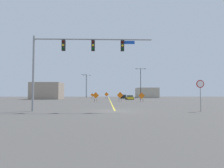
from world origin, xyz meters
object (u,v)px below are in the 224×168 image
street_lamp_mid_right (87,84)px  construction_sign_right_shoulder (120,96)px  construction_sign_left_shoulder (107,95)px  construction_sign_left_lane (142,96)px  street_lamp_far_left (86,85)px  construction_sign_right_lane (92,95)px  stop_sign (200,89)px  construction_sign_median_near (96,96)px  car_black_distant (123,97)px  traffic_signal_assembly (75,52)px  car_yellow_far (130,98)px  street_lamp_near_right (141,81)px

street_lamp_mid_right → construction_sign_right_shoulder: (11.17, -38.79, -4.16)m
construction_sign_left_shoulder → construction_sign_left_lane: bearing=-70.5°
street_lamp_far_left → construction_sign_left_lane: 42.97m
construction_sign_right_lane → street_lamp_mid_right: bearing=101.2°
stop_sign → construction_sign_median_near: 24.34m
construction_sign_median_near → car_black_distant: bearing=73.0°
traffic_signal_assembly → construction_sign_left_lane: 22.96m
car_black_distant → car_yellow_far: 12.17m
construction_sign_left_lane → car_black_distant: (-1.43, 26.76, -0.57)m
stop_sign → construction_sign_right_shoulder: bearing=105.1°
car_black_distant → construction_sign_right_shoulder: bearing=-96.5°
street_lamp_near_right → construction_sign_median_near: (-12.13, -15.58, -4.00)m
construction_sign_right_shoulder → construction_sign_left_lane: bearing=-25.0°
construction_sign_right_shoulder → street_lamp_far_left: bearing=106.9°
street_lamp_near_right → car_black_distant: size_ratio=2.25×
construction_sign_right_shoulder → car_black_distant: 24.94m
street_lamp_near_right → construction_sign_left_lane: bearing=-99.5°
construction_sign_right_shoulder → construction_sign_right_lane: size_ratio=1.13×
street_lamp_mid_right → construction_sign_right_shoulder: bearing=-73.9°
stop_sign → street_lamp_far_left: (-17.60, 60.58, 3.16)m
traffic_signal_assembly → car_yellow_far: bearing=74.7°
construction_sign_median_near → car_yellow_far: construction_sign_median_near is taller
construction_sign_right_shoulder → car_black_distant: size_ratio=0.51×
stop_sign → construction_sign_left_shoulder: 42.05m
construction_sign_left_shoulder → car_yellow_far: (6.44, -5.66, -0.79)m
stop_sign → construction_sign_right_lane: stop_sign is taller
construction_sign_left_shoulder → construction_sign_right_shoulder: bearing=-80.9°
stop_sign → street_lamp_far_left: size_ratio=0.31×
street_lamp_far_left → construction_sign_right_shoulder: street_lamp_far_left is taller
construction_sign_left_lane → street_lamp_near_right: bearing=80.5°
construction_sign_left_lane → car_yellow_far: construction_sign_left_lane is taller
construction_sign_right_shoulder → street_lamp_mid_right: bearing=106.1°
construction_sign_median_near → car_yellow_far: (8.66, 13.85, -0.67)m
street_lamp_far_left → traffic_signal_assembly: bearing=-84.8°
construction_sign_right_lane → construction_sign_median_near: bearing=-83.8°
stop_sign → construction_sign_median_near: (-11.28, 21.55, -0.87)m
construction_sign_right_shoulder → construction_sign_median_near: 5.28m
street_lamp_mid_right → construction_sign_median_near: 40.69m
street_lamp_mid_right → car_yellow_far: (14.69, -26.18, -4.87)m
street_lamp_far_left → construction_sign_median_near: street_lamp_far_left is taller
street_lamp_far_left → construction_sign_right_lane: street_lamp_far_left is taller
stop_sign → construction_sign_median_near: size_ratio=1.51×
street_lamp_mid_right → street_lamp_near_right: street_lamp_mid_right is taller
stop_sign → construction_sign_left_shoulder: (-9.06, 41.06, -0.76)m
traffic_signal_assembly → construction_sign_right_lane: 42.07m
construction_sign_median_near → car_black_distant: 27.20m
construction_sign_left_lane → construction_sign_right_lane: bearing=118.2°
construction_sign_left_lane → car_black_distant: construction_sign_left_lane is taller
street_lamp_near_right → construction_sign_right_lane: size_ratio=4.96×
street_lamp_far_left → street_lamp_near_right: 29.84m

